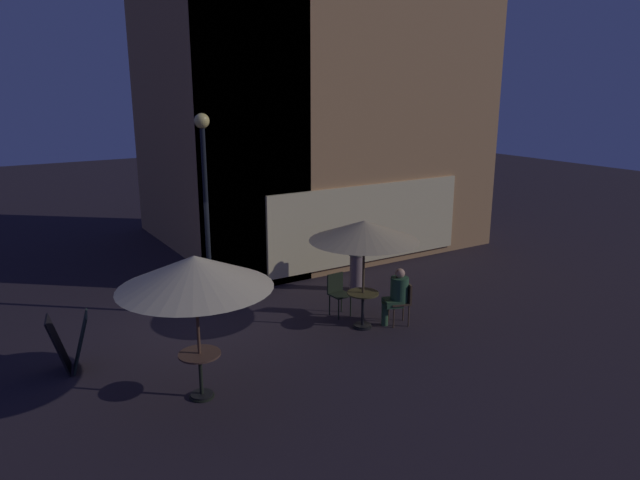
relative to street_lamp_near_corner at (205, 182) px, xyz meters
The scene contains 12 objects.
ground_plane 3.00m from the street_lamp_near_corner, 133.62° to the right, with size 60.00×60.00×0.00m, color black.
cafe_building 5.40m from the street_lamp_near_corner, 41.81° to the left, with size 8.73×8.04×9.55m.
street_lamp_near_corner is the anchor object (origin of this frame).
menu_sandwich_board 4.04m from the street_lamp_near_corner, 159.55° to the right, with size 0.77×0.67×1.00m.
cafe_table_0 4.09m from the street_lamp_near_corner, 43.97° to the right, with size 0.65×0.65×0.76m.
cafe_table_1 4.25m from the street_lamp_near_corner, 114.42° to the right, with size 0.67×0.67×0.76m.
patio_umbrella_0 3.43m from the street_lamp_near_corner, 43.97° to the right, with size 2.21×2.21×2.26m.
patio_umbrella_1 3.62m from the street_lamp_near_corner, 114.42° to the right, with size 2.39×2.39×2.37m.
cafe_chair_0 3.62m from the street_lamp_near_corner, 31.89° to the right, with size 0.43×0.43×0.92m.
cafe_chair_1 4.75m from the street_lamp_near_corner, 39.06° to the right, with size 0.52×0.52×0.90m.
patron_seated_0 4.57m from the street_lamp_near_corner, 39.69° to the right, with size 0.55×0.48×1.22m.
patron_standing_1 4.18m from the street_lamp_near_corner, ahead, with size 0.36×0.36×1.65m.
Camera 1 is at (-3.85, -10.88, 4.86)m, focal length 32.97 mm.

